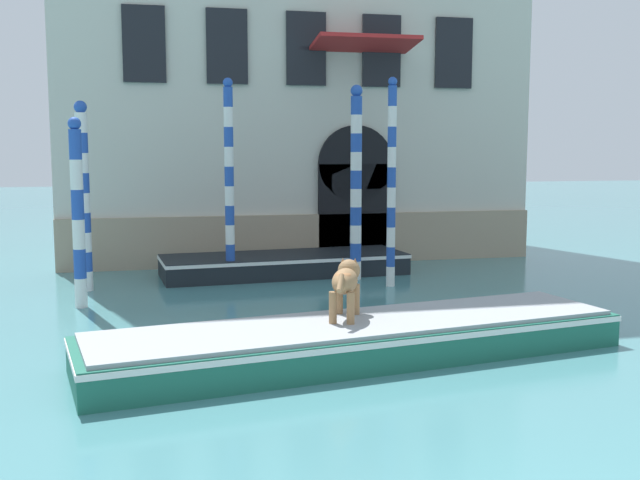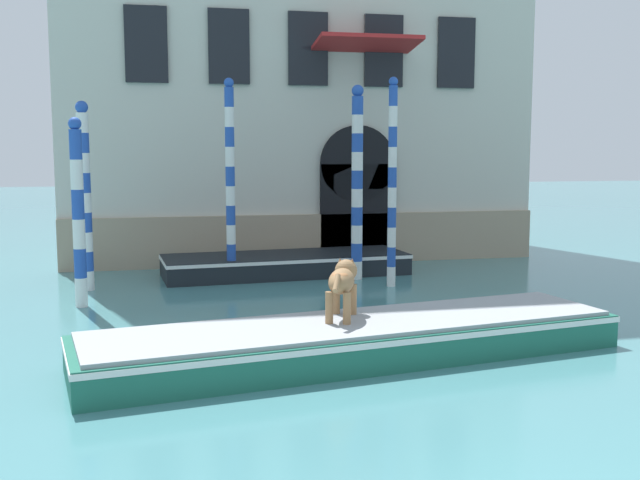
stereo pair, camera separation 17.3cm
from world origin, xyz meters
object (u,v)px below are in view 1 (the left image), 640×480
Objects in this scene: dog_on_deck at (346,281)px; boat_foreground at (359,338)px; mooring_pole_3 at (392,182)px; mooring_pole_4 at (84,196)px; mooring_pole_0 at (78,213)px; boat_moored_near_palazzo at (284,264)px; mooring_pole_2 at (356,182)px; mooring_pole_1 at (229,181)px.

boat_foreground is at bearing -131.29° from dog_on_deck.
boat_foreground is 1.80× the size of mooring_pole_3.
mooring_pole_0 is at bearing -89.04° from mooring_pole_4.
boat_moored_near_palazzo is 5.56m from mooring_pole_0.
mooring_pole_2 is 1.11× the size of mooring_pole_4.
mooring_pole_1 reaches higher than mooring_pole_0.
mooring_pole_3 is (2.40, 5.17, 1.21)m from dog_on_deck.
mooring_pole_2 is 0.98× the size of mooring_pole_3.
dog_on_deck is at bearing -97.41° from boat_moored_near_palazzo.
dog_on_deck is 0.26× the size of mooring_pole_1.
mooring_pole_1 reaches higher than mooring_pole_4.
mooring_pole_1 reaches higher than boat_foreground.
dog_on_deck is 0.30× the size of mooring_pole_4.
mooring_pole_4 is at bearing 172.01° from mooring_pole_3.
boat_moored_near_palazzo is 2.60m from mooring_pole_1.
mooring_pole_0 reaches higher than dog_on_deck.
mooring_pole_3 is at bearing 7.26° from mooring_pole_0.
mooring_pole_2 reaches higher than boat_moored_near_palazzo.
boat_moored_near_palazzo is 1.30× the size of mooring_pole_1.
boat_foreground reaches higher than boat_moored_near_palazzo.
boat_foreground is at bearing -96.23° from boat_moored_near_palazzo.
boat_moored_near_palazzo is 1.65× the size of mooring_pole_0.
mooring_pole_2 is at bearing -35.98° from boat_moored_near_palazzo.
mooring_pole_1 is at bearing 160.07° from mooring_pole_3.
boat_moored_near_palazzo is 1.31× the size of mooring_pole_3.
mooring_pole_0 is 6.36m from mooring_pole_2.
mooring_pole_4 reaches higher than mooring_pole_0.
boat_foreground is 1.84× the size of mooring_pole_2.
mooring_pole_3 reaches higher than mooring_pole_2.
mooring_pole_2 reaches higher than dog_on_deck.
mooring_pole_1 reaches higher than mooring_pole_2.
boat_moored_near_palazzo is 2.71m from mooring_pole_2.
mooring_pole_0 is 0.90× the size of mooring_pole_4.
mooring_pole_0 is 0.79× the size of mooring_pole_3.
mooring_pole_0 is 0.79× the size of mooring_pole_1.
boat_moored_near_palazzo is 3.54m from mooring_pole_3.
boat_foreground is at bearing -112.50° from mooring_pole_3.
mooring_pole_3 is 6.68m from mooring_pole_4.
mooring_pole_0 is (-4.18, 4.33, 0.74)m from dog_on_deck.
boat_foreground is 7.02m from mooring_pole_2.
mooring_pole_4 reaches higher than boat_foreground.
mooring_pole_0 is 6.65m from mooring_pole_3.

